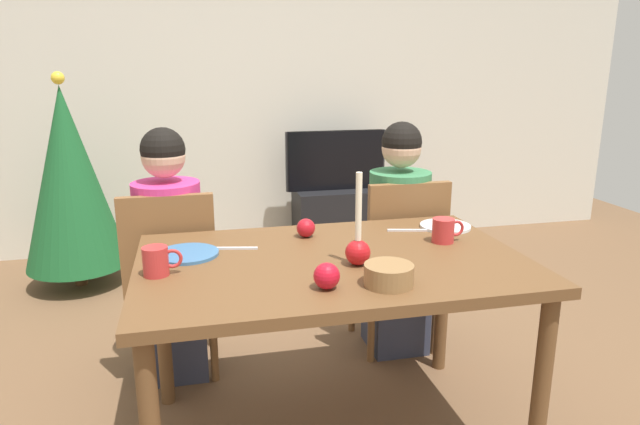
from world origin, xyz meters
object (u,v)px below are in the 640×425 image
at_px(dining_table, 332,279).
at_px(bowl_walnuts, 389,275).
at_px(person_left_child, 171,259).
at_px(plate_right, 445,226).
at_px(apple_near_candle, 327,276).
at_px(chair_left, 171,274).
at_px(christmas_tree, 70,178).
at_px(mug_right, 444,230).
at_px(plate_left, 187,254).
at_px(tv, 336,160).
at_px(chair_right, 400,256).
at_px(candle_centerpiece, 358,246).
at_px(tv_stand, 335,218).
at_px(mug_left, 157,261).
at_px(person_right_child, 398,243).
at_px(apple_by_left_plate, 306,228).

distance_m(dining_table, bowl_walnuts, 0.33).
bearing_deg(person_left_child, dining_table, -46.87).
relative_size(plate_right, apple_near_candle, 2.56).
xyz_separation_m(chair_left, christmas_tree, (-0.65, 1.32, 0.21)).
bearing_deg(dining_table, mug_right, 10.03).
xyz_separation_m(dining_table, christmas_tree, (-1.25, 1.92, 0.06)).
xyz_separation_m(christmas_tree, plate_left, (0.74, -1.77, 0.03)).
height_order(person_left_child, bowl_walnuts, person_left_child).
height_order(tv, apple_near_candle, tv).
height_order(chair_right, mug_right, chair_right).
xyz_separation_m(candle_centerpiece, plate_left, (-0.58, 0.24, -0.06)).
distance_m(plate_right, mug_right, 0.21).
bearing_deg(bowl_walnuts, apple_near_candle, 175.32).
distance_m(chair_left, tv_stand, 2.10).
bearing_deg(chair_right, plate_right, -78.27).
bearing_deg(chair_right, chair_left, 180.00).
distance_m(plate_left, mug_left, 0.21).
distance_m(person_left_child, tv, 2.06).
bearing_deg(tv_stand, apple_near_candle, -105.27).
xyz_separation_m(dining_table, bowl_walnuts, (0.11, -0.29, 0.12)).
distance_m(tv, mug_left, 2.64).
bearing_deg(person_left_child, mug_left, -91.04).
xyz_separation_m(chair_left, candle_centerpiece, (0.67, -0.69, 0.31)).
height_order(christmas_tree, mug_left, christmas_tree).
bearing_deg(plate_right, dining_table, -154.70).
relative_size(person_right_child, candle_centerpiece, 3.54).
bearing_deg(apple_near_candle, chair_left, 120.14).
bearing_deg(tv, dining_table, -104.95).
height_order(mug_left, mug_right, mug_left).
bearing_deg(tv, person_left_child, -126.16).
distance_m(person_right_child, apple_near_candle, 1.11).
bearing_deg(plate_left, chair_right, 24.18).
distance_m(dining_table, chair_left, 0.87).
xyz_separation_m(tv_stand, christmas_tree, (-1.87, -0.38, 0.49)).
height_order(chair_right, apple_by_left_plate, chair_right).
xyz_separation_m(person_left_child, mug_left, (-0.01, -0.67, 0.23)).
bearing_deg(mug_right, plate_right, 62.68).
relative_size(christmas_tree, mug_left, 10.64).
distance_m(plate_left, bowl_walnuts, 0.77).
relative_size(dining_table, bowl_walnuts, 8.78).
bearing_deg(christmas_tree, plate_right, -42.18).
bearing_deg(person_left_child, candle_centerpiece, -47.38).
bearing_deg(apple_by_left_plate, person_right_child, 33.87).
distance_m(person_right_child, christmas_tree, 2.18).
bearing_deg(candle_centerpiece, plate_left, 157.88).
height_order(dining_table, chair_left, chair_left).
bearing_deg(candle_centerpiece, bowl_walnuts, -78.36).
relative_size(tv_stand, tv, 0.81).
relative_size(chair_right, apple_by_left_plate, 11.73).
relative_size(plate_right, mug_right, 1.64).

